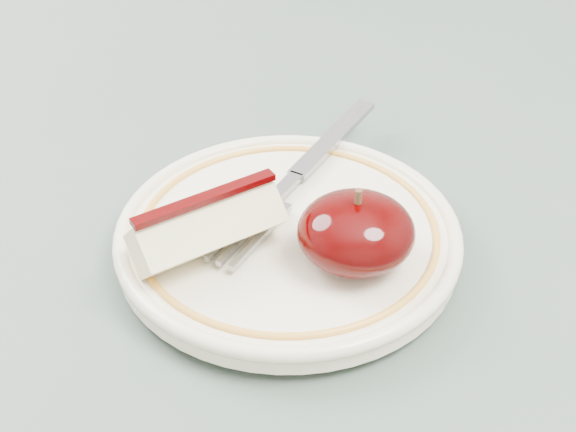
{
  "coord_description": "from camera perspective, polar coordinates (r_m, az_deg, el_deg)",
  "views": [
    {
      "loc": [
        0.05,
        -0.4,
        1.06
      ],
      "look_at": [
        0.08,
        -0.04,
        0.78
      ],
      "focal_mm": 50.0,
      "sensor_mm": 36.0,
      "label": 1
    }
  ],
  "objects": [
    {
      "name": "apple_half",
      "position": [
        0.43,
        4.86,
        -1.16
      ],
      "size": [
        0.06,
        0.06,
        0.05
      ],
      "color": "black",
      "rests_on": "plate"
    },
    {
      "name": "table",
      "position": [
        0.56,
        -8.09,
        -7.21
      ],
      "size": [
        0.9,
        0.9,
        0.75
      ],
      "color": "brown",
      "rests_on": "ground"
    },
    {
      "name": "fork",
      "position": [
        0.5,
        0.51,
        2.8
      ],
      "size": [
        0.12,
        0.17,
        0.0
      ],
      "rotation": [
        0.0,
        0.0,
        0.98
      ],
      "color": "gray",
      "rests_on": "plate"
    },
    {
      "name": "plate",
      "position": [
        0.46,
        0.0,
        -1.37
      ],
      "size": [
        0.2,
        0.2,
        0.02
      ],
      "color": "beige",
      "rests_on": "table"
    },
    {
      "name": "apple_wedge",
      "position": [
        0.44,
        -5.75,
        -0.77
      ],
      "size": [
        0.09,
        0.07,
        0.04
      ],
      "rotation": [
        0.0,
        0.0,
        0.5
      ],
      "color": "beige",
      "rests_on": "plate"
    }
  ]
}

